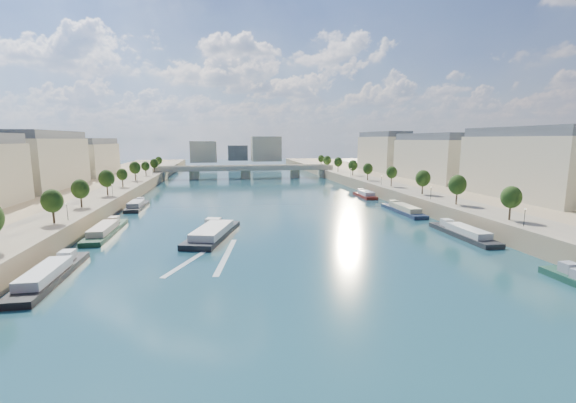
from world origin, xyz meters
name	(u,v)px	position (x,y,z in m)	size (l,w,h in m)	color
ground	(267,211)	(0.00, 100.00, 0.00)	(700.00, 700.00, 0.00)	#0B2432
quay_left	(39,211)	(-72.00, 100.00, 2.50)	(44.00, 520.00, 5.00)	#9E8460
quay_right	(457,199)	(72.00, 100.00, 2.50)	(44.00, 520.00, 5.00)	#9E8460
pave_left	(89,201)	(-57.00, 100.00, 5.05)	(14.00, 520.00, 0.10)	gray
pave_right	(420,193)	(57.00, 100.00, 5.05)	(14.00, 520.00, 0.10)	gray
trees_left	(97,184)	(-55.00, 102.00, 10.48)	(4.80, 268.80, 8.26)	#382B1E
trees_right	(403,176)	(55.00, 110.00, 10.48)	(4.80, 268.80, 8.26)	#382B1E
lamps_left	(94,197)	(-52.50, 90.00, 7.78)	(0.36, 200.36, 4.28)	black
lamps_right	(403,184)	(52.50, 105.00, 7.78)	(0.36, 200.36, 4.28)	black
buildings_left	(8,164)	(-85.00, 112.00, 16.45)	(16.00, 226.00, 23.20)	#B9B08F
buildings_right	(471,160)	(85.00, 112.00, 16.45)	(16.00, 226.00, 23.20)	#B9B08F
skyline	(242,150)	(3.19, 319.52, 14.66)	(79.00, 42.00, 22.00)	#B9B08F
bridge	(246,170)	(0.00, 215.97, 5.08)	(112.00, 12.00, 8.15)	#C1B79E
tour_barge	(213,233)	(-17.71, 67.11, 1.00)	(14.94, 28.00, 3.72)	black
wake	(211,256)	(-17.71, 50.49, 0.02)	(14.79, 25.85, 0.04)	silver
moored_barges_left	(52,273)	(-45.50, 42.13, 0.84)	(5.00, 159.87, 3.60)	#1B223D
moored_barges_right	(472,237)	(45.50, 52.89, 0.84)	(5.00, 161.00, 3.60)	black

